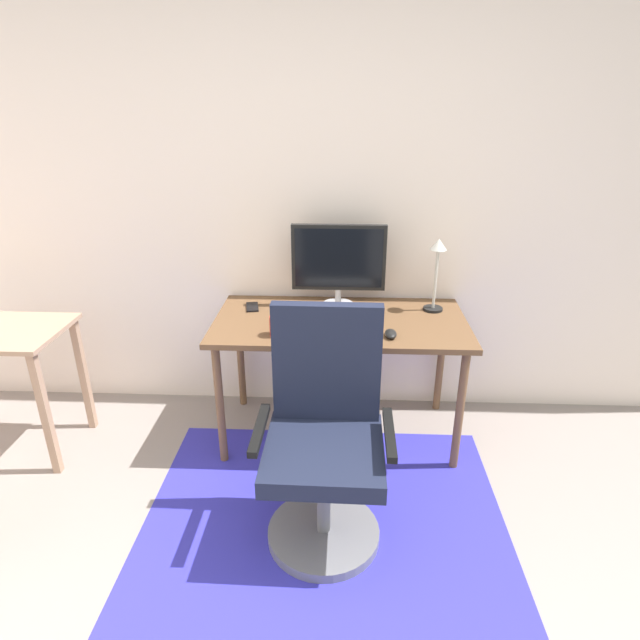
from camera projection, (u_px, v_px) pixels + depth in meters
wall_back at (331, 201)px, 3.02m from camera, size 6.00×0.10×2.60m
area_rug at (324, 521)px, 2.47m from camera, size 1.71×1.44×0.01m
desk at (340, 331)px, 2.88m from camera, size 1.38×0.70×0.74m
monitor at (339, 260)px, 2.94m from camera, size 0.53×0.18×0.48m
keyboard at (336, 334)px, 2.65m from camera, size 0.43×0.13×0.02m
computer_mouse at (391, 334)px, 2.63m from camera, size 0.06×0.10×0.03m
coffee_cup at (277, 326)px, 2.64m from camera, size 0.08×0.08×0.10m
cell_phone at (252, 307)px, 3.01m from camera, size 0.09×0.15×0.01m
desk_lamp at (437, 264)px, 2.87m from camera, size 0.11×0.11×0.42m
office_chair at (325, 447)px, 2.26m from camera, size 0.58×0.51×1.06m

